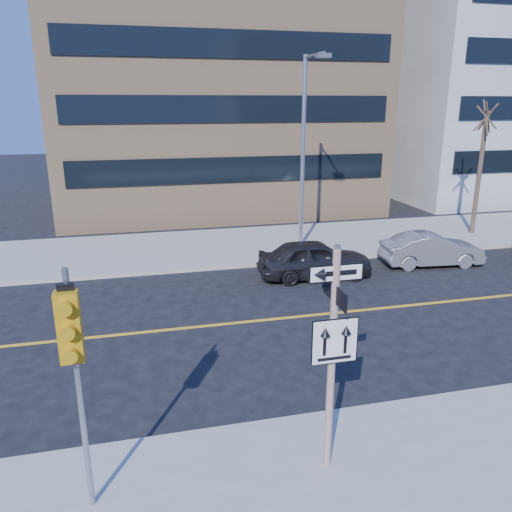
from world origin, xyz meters
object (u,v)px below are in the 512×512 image
object	(u,v)px
sign_pole	(333,348)
traffic_signal	(72,347)
streetlight_a	(305,141)
street_tree_west	(486,120)
parked_car_a	(315,259)
parked_car_b	(432,250)

from	to	relation	value
sign_pole	traffic_signal	bearing A→B (deg)	-177.89
sign_pole	streetlight_a	size ratio (longest dim) A/B	0.51
streetlight_a	street_tree_west	size ratio (longest dim) A/B	1.26
traffic_signal	parked_car_a	world-z (taller)	traffic_signal
parked_car_a	street_tree_west	size ratio (longest dim) A/B	0.67
traffic_signal	parked_car_b	bearing A→B (deg)	39.62
streetlight_a	street_tree_west	bearing A→B (deg)	3.45
sign_pole	traffic_signal	size ratio (longest dim) A/B	1.02
parked_car_a	street_tree_west	world-z (taller)	street_tree_west
sign_pole	street_tree_west	world-z (taller)	street_tree_west
sign_pole	parked_car_b	xyz separation A→B (m)	(8.40, 10.12, -1.78)
parked_car_a	street_tree_west	distance (m)	11.50
streetlight_a	street_tree_west	xyz separation A→B (m)	(9.00, 0.54, 0.77)
parked_car_b	street_tree_west	distance (m)	7.65
street_tree_west	sign_pole	bearing A→B (deg)	-133.26
traffic_signal	streetlight_a	size ratio (longest dim) A/B	0.50
parked_car_a	streetlight_a	bearing A→B (deg)	-8.86
parked_car_a	streetlight_a	xyz separation A→B (m)	(0.67, 3.42, 4.03)
streetlight_a	street_tree_west	world-z (taller)	streetlight_a
street_tree_west	parked_car_a	bearing A→B (deg)	-157.73
sign_pole	streetlight_a	distance (m)	14.05
parked_car_a	streetlight_a	world-z (taller)	streetlight_a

